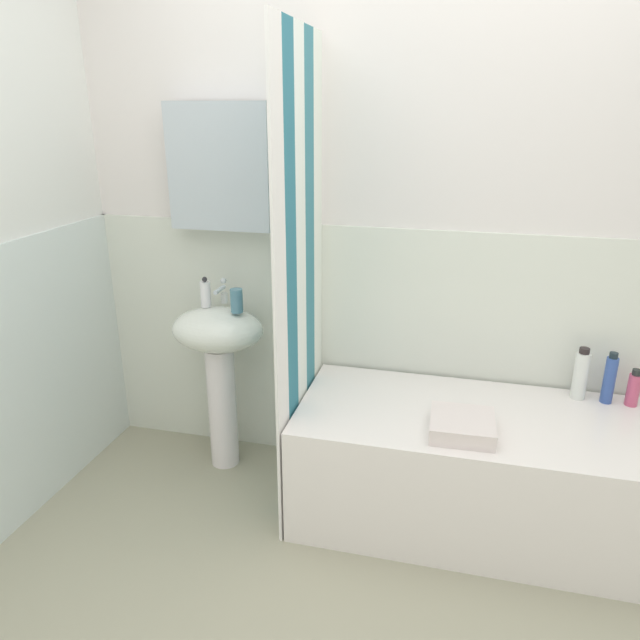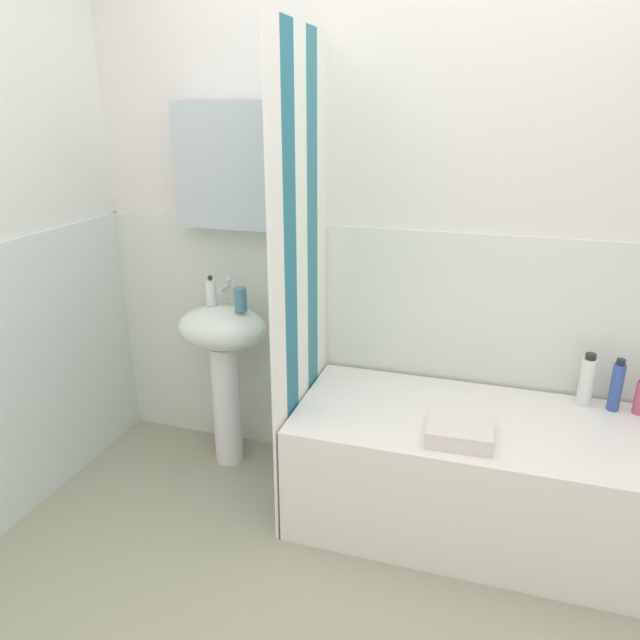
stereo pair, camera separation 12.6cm
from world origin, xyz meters
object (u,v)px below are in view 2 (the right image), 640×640
Objects in this scene: body_wash_bottle at (587,381)px; soap_dispenser at (211,292)px; toothbrush_cup at (241,299)px; sink at (224,351)px; bathtub at (471,473)px; conditioner_bottle at (616,386)px; towel_folded at (460,430)px.

soap_dispenser is at bearing -177.05° from body_wash_bottle.
body_wash_bottle is at bearing 4.78° from toothbrush_cup.
bathtub is at bearing -7.20° from sink.
sink is at bearing -176.65° from conditioner_bottle.
bathtub is (1.20, -0.15, -0.35)m from sink.
soap_dispenser reaches higher than body_wash_bottle.
soap_dispenser is at bearing 156.97° from sink.
sink is at bearing -23.03° from soap_dispenser.
toothbrush_cup is at bearing 172.81° from bathtub.
sink is at bearing 172.76° from toothbrush_cup.
toothbrush_cup is at bearing 163.78° from towel_folded.
soap_dispenser is 1.82m from conditioner_bottle.
towel_folded is (-0.48, -0.43, -0.08)m from body_wash_bottle.
toothbrush_cup reaches higher than bathtub.
conditioner_bottle is at bearing 3.35° from sink.
sink is at bearing 172.80° from bathtub.
sink is 5.70× the size of soap_dispenser.
soap_dispenser is 0.63× the size of conditioner_bottle.
sink reaches higher than towel_folded.
bathtub is (1.09, -0.14, -0.62)m from toothbrush_cup.
toothbrush_cup is 1.26m from bathtub.
soap_dispenser is 0.62× the size of body_wash_bottle.
sink is 7.52× the size of toothbrush_cup.
towel_folded is at bearing -15.39° from sink.
towel_folded is (1.21, -0.34, -0.34)m from soap_dispenser.
towel_folded is at bearing -144.96° from conditioner_bottle.
soap_dispenser reaches higher than conditioner_bottle.
conditioner_bottle is at bearing 4.06° from toothbrush_cup.
towel_folded is at bearing -16.22° from toothbrush_cup.
bathtub is 6.27× the size of body_wash_bottle.
toothbrush_cup reaches higher than sink.
sink is 3.33× the size of towel_folded.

